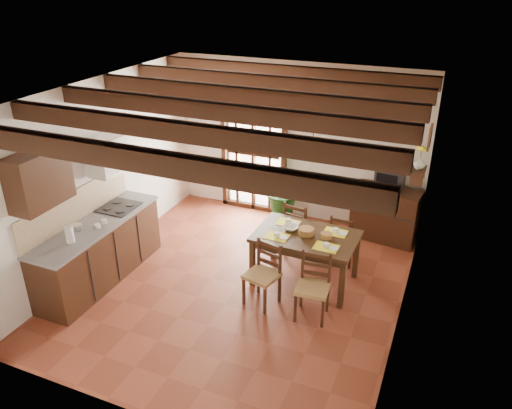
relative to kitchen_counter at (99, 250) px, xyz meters
The scene contains 25 objects.
ground_plane 2.10m from the kitchen_counter, 17.06° to the left, with size 5.00×5.00×0.00m, color brown.
room_shell 2.45m from the kitchen_counter, 17.06° to the left, with size 4.52×5.02×2.81m.
ceiling_beams 3.02m from the kitchen_counter, 17.06° to the left, with size 4.50×4.34×0.20m.
french_door 3.33m from the kitchen_counter, 69.23° to the left, with size 1.26×0.11×2.32m.
kitchen_counter is the anchor object (origin of this frame).
upper_cabinet 1.55m from the kitchen_counter, 99.72° to the right, with size 0.35×0.80×0.70m, color #341C10.
range_hood 1.38m from the kitchen_counter, 99.79° to the left, with size 0.38×0.60×0.54m.
counter_items 0.49m from the kitchen_counter, 89.91° to the left, with size 0.50×1.43×0.25m.
dining_table 3.00m from the kitchen_counter, 21.18° to the left, with size 1.46×0.96×0.78m.
chair_near_left 2.45m from the kitchen_counter, ahead, with size 0.50×0.49×0.90m.
chair_near_right 3.15m from the kitchen_counter, ahead, with size 0.45×0.43×0.90m.
chair_far_left 3.06m from the kitchen_counter, 36.68° to the left, with size 0.48×0.47×0.92m.
chair_far_right 3.65m from the kitchen_counter, 29.69° to the left, with size 0.39×0.37×0.84m.
table_setting 3.01m from the kitchen_counter, 21.18° to the left, with size 1.04×0.70×0.10m.
table_bowl 2.80m from the kitchen_counter, 24.19° to the left, with size 0.22×0.22×0.05m, color white.
sideboard 4.61m from the kitchen_counter, 37.81° to the left, with size 1.08×0.48×0.91m, color #341C10.
crt_tv 4.65m from the kitchen_counter, 37.76° to the left, with size 0.46×0.43×0.36m.
fuse_box 4.80m from the kitchen_counter, 41.72° to the left, with size 0.25×0.03×0.32m, color white.
plant_pot 3.34m from the kitchen_counter, 55.36° to the left, with size 0.39×0.39×0.24m, color #993716.
potted_plant 3.32m from the kitchen_counter, 55.36° to the left, with size 2.03×1.74×2.27m, color #144C19.
wall_shelf 4.76m from the kitchen_counter, 28.25° to the left, with size 0.20×0.42×0.20m.
shelf_vase 4.80m from the kitchen_counter, 28.25° to the left, with size 0.15×0.15×0.15m, color #B2BFB2.
shelf_flowers 4.85m from the kitchen_counter, 28.25° to the left, with size 0.14×0.14×0.36m.
framed_picture 4.98m from the kitchen_counter, 27.77° to the left, with size 0.03×0.32×0.32m.
pendant_lamp 3.43m from the kitchen_counter, 22.94° to the left, with size 0.36×0.36×0.84m.
Camera 1 is at (2.55, -5.47, 4.23)m, focal length 35.00 mm.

